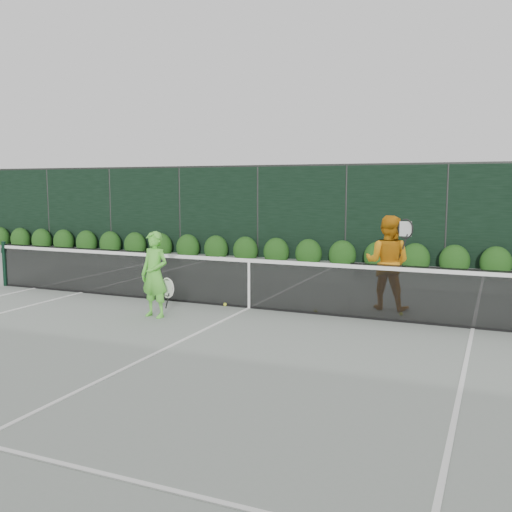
% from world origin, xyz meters
% --- Properties ---
extents(ground, '(80.00, 80.00, 0.00)m').
position_xyz_m(ground, '(0.00, 0.00, 0.00)').
color(ground, gray).
rests_on(ground, ground).
extents(tennis_net, '(12.90, 0.10, 1.07)m').
position_xyz_m(tennis_net, '(-0.02, 0.00, 0.53)').
color(tennis_net, black).
rests_on(tennis_net, ground).
extents(player_woman, '(0.66, 0.45, 1.57)m').
position_xyz_m(player_woman, '(-1.29, -1.34, 0.78)').
color(player_woman, '#5FD63E').
rests_on(player_woman, ground).
extents(player_man, '(0.97, 0.76, 1.83)m').
position_xyz_m(player_man, '(2.49, 1.01, 0.91)').
color(player_man, orange).
rests_on(player_man, ground).
extents(court_lines, '(11.03, 23.83, 0.01)m').
position_xyz_m(court_lines, '(0.00, 0.00, 0.01)').
color(court_lines, white).
rests_on(court_lines, ground).
extents(windscreen_fence, '(32.00, 21.07, 3.06)m').
position_xyz_m(windscreen_fence, '(0.00, -2.71, 1.51)').
color(windscreen_fence, black).
rests_on(windscreen_fence, ground).
extents(hedge_row, '(31.66, 0.65, 0.94)m').
position_xyz_m(hedge_row, '(-0.00, 7.15, 0.23)').
color(hedge_row, '#18370F').
rests_on(hedge_row, ground).
extents(tennis_balls, '(3.44, 0.59, 0.07)m').
position_xyz_m(tennis_balls, '(1.22, 0.19, 0.03)').
color(tennis_balls, '#D0D930').
rests_on(tennis_balls, ground).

